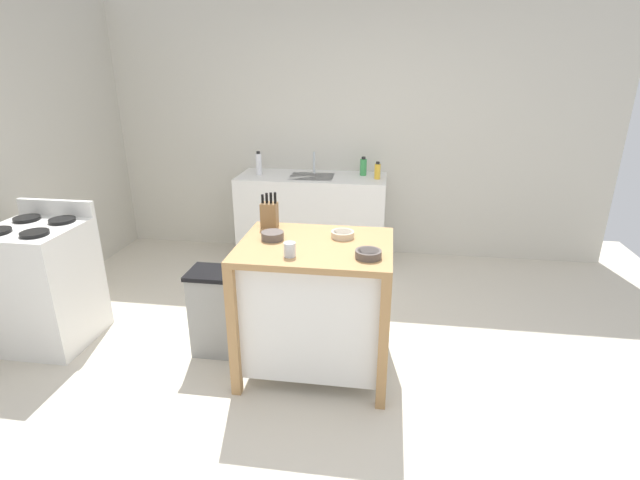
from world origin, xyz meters
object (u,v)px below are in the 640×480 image
sink_faucet (314,162)px  bottle_spray_cleaner (377,171)px  stove (44,284)px  kitchen_island (316,301)px  bowl_stoneware_deep (368,254)px  trash_bin (218,311)px  drinking_cup (290,250)px  bottle_dish_soap (363,167)px  bowl_ceramic_wide (343,234)px  knife_block (269,214)px  bowl_ceramic_small (273,235)px  bottle_hand_soap (259,164)px

sink_faucet → bottle_spray_cleaner: size_ratio=1.28×
stove → kitchen_island: bearing=-1.5°
bowl_stoneware_deep → trash_bin: (-1.06, 0.28, -0.62)m
drinking_cup → bottle_dish_soap: 2.27m
bowl_stoneware_deep → bowl_ceramic_wide: bearing=119.7°
bowl_ceramic_wide → drinking_cup: bearing=-126.8°
knife_block → bowl_ceramic_wide: size_ratio=1.66×
trash_bin → bowl_ceramic_small: bearing=-8.2°
kitchen_island → bottle_dish_soap: bottle_dish_soap is taller
bottle_spray_cleaner → stove: bottle_spray_cleaner is taller
bowl_stoneware_deep → knife_block: bearing=146.7°
bowl_ceramic_wide → drinking_cup: drinking_cup is taller
knife_block → drinking_cup: bearing=-64.1°
knife_block → bowl_ceramic_wide: 0.54m
knife_block → sink_faucet: bearing=89.1°
bottle_hand_soap → bowl_ceramic_small: bearing=-72.3°
knife_block → bottle_dish_soap: (0.54, 1.75, -0.01)m
kitchen_island → bottle_hand_soap: bearing=114.8°
knife_block → bottle_dish_soap: bearing=72.8°
bowl_stoneware_deep → sink_faucet: 2.34m
bowl_stoneware_deep → bottle_dish_soap: (-0.16, 2.21, 0.05)m
kitchen_island → bottle_spray_cleaner: bottle_spray_cleaner is taller
bottle_spray_cleaner → bowl_ceramic_small: bearing=-108.3°
drinking_cup → bottle_dish_soap: size_ratio=0.45×
knife_block → bowl_stoneware_deep: (0.70, -0.46, -0.07)m
bowl_ceramic_small → bottle_spray_cleaner: 1.94m
bowl_stoneware_deep → drinking_cup: bearing=-174.2°
kitchen_island → bottle_hand_soap: (-0.88, 1.90, 0.50)m
sink_faucet → bottle_hand_soap: size_ratio=0.92×
kitchen_island → bowl_ceramic_small: bearing=172.8°
kitchen_island → bowl_stoneware_deep: (0.34, -0.18, 0.43)m
trash_bin → bottle_spray_cleaner: (1.05, 1.78, 0.66)m
kitchen_island → trash_bin: 0.75m
bowl_ceramic_small → trash_bin: size_ratio=0.23×
sink_faucet → stove: size_ratio=0.22×
bowl_ceramic_small → trash_bin: bearing=171.8°
bottle_hand_soap → sink_faucet: bearing=16.0°
bowl_stoneware_deep → stove: (-2.35, 0.24, -0.47)m
bottle_spray_cleaner → bottle_hand_soap: bottle_hand_soap is taller
bowl_ceramic_wide → bowl_stoneware_deep: (0.18, -0.32, 0.00)m
bottle_dish_soap → bottle_spray_cleaner: bottle_dish_soap is taller
sink_faucet → bottle_hand_soap: bearing=-164.0°
kitchen_island → drinking_cup: 0.51m
bowl_ceramic_wide → bowl_stoneware_deep: size_ratio=0.97×
bottle_dish_soap → bottle_hand_soap: size_ratio=0.79×
kitchen_island → bottle_dish_soap: bearing=85.0°
knife_block → bottle_hand_soap: 1.70m
bowl_ceramic_wide → bowl_stoneware_deep: 0.37m
kitchen_island → bowl_ceramic_wide: bearing=41.1°
knife_block → bottle_hand_soap: size_ratio=1.04×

